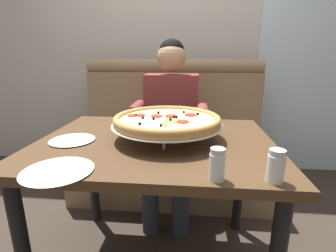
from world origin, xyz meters
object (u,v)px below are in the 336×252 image
(booth_bench, at_px, (171,145))
(shaker_parmesan, at_px, (276,168))
(diner_main, at_px, (170,118))
(plate_near_left, at_px, (72,139))
(pizza, at_px, (167,120))
(dining_table, at_px, (156,158))
(plate_near_right, at_px, (57,169))
(shaker_oregano, at_px, (217,167))

(booth_bench, xyz_separation_m, shaker_parmesan, (0.45, -1.29, 0.41))
(diner_main, xyz_separation_m, plate_near_left, (-0.41, -0.70, 0.06))
(pizza, bearing_deg, shaker_parmesan, -45.61)
(dining_table, relative_size, diner_main, 0.89)
(pizza, height_order, plate_near_left, pizza)
(diner_main, relative_size, plate_near_right, 5.08)
(diner_main, bearing_deg, dining_table, -91.60)
(booth_bench, distance_m, plate_near_left, 1.11)
(diner_main, relative_size, shaker_parmesan, 11.49)
(pizza, distance_m, plate_near_right, 0.54)
(pizza, xyz_separation_m, shaker_parmesan, (0.39, -0.40, -0.05))
(booth_bench, distance_m, shaker_parmesan, 1.43)
(dining_table, relative_size, pizza, 2.11)
(dining_table, relative_size, shaker_parmesan, 10.23)
(diner_main, relative_size, pizza, 2.37)
(diner_main, xyz_separation_m, shaker_oregano, (0.24, -1.03, 0.09))
(diner_main, distance_m, plate_near_left, 0.82)
(shaker_parmesan, bearing_deg, diner_main, 112.75)
(dining_table, bearing_deg, pizza, 18.11)
(shaker_parmesan, bearing_deg, booth_bench, 109.12)
(diner_main, distance_m, plate_near_right, 1.07)
(dining_table, distance_m, plate_near_right, 0.50)
(pizza, height_order, shaker_parmesan, pizza)
(booth_bench, bearing_deg, dining_table, -90.00)
(pizza, xyz_separation_m, shaker_oregano, (0.21, -0.41, -0.05))
(dining_table, height_order, diner_main, diner_main)
(dining_table, height_order, shaker_oregano, shaker_oregano)
(shaker_parmesan, distance_m, shaker_oregano, 0.19)
(booth_bench, xyz_separation_m, dining_table, (0.00, -0.91, 0.26))
(booth_bench, height_order, plate_near_right, booth_bench)
(shaker_oregano, distance_m, plate_near_left, 0.74)
(diner_main, bearing_deg, pizza, -86.56)
(pizza, distance_m, shaker_parmesan, 0.56)
(pizza, xyz_separation_m, plate_near_right, (-0.35, -0.40, -0.08))
(booth_bench, bearing_deg, diner_main, -86.16)
(shaker_parmesan, bearing_deg, shaker_oregano, -178.31)
(pizza, relative_size, plate_near_right, 2.15)
(plate_near_right, bearing_deg, plate_near_left, 107.71)
(dining_table, relative_size, plate_near_left, 5.28)
(booth_bench, bearing_deg, plate_near_right, -102.77)
(dining_table, xyz_separation_m, shaker_parmesan, (0.45, -0.38, 0.14))
(plate_near_right, bearing_deg, pizza, 49.13)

